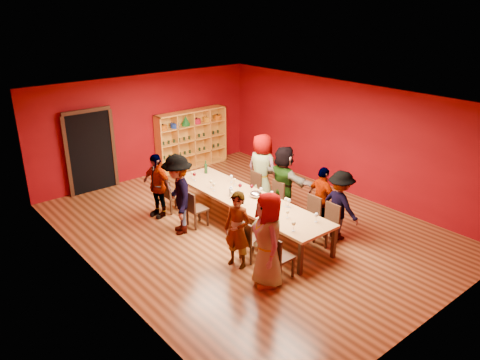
% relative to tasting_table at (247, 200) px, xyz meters
% --- Properties ---
extents(room_shell, '(7.10, 9.10, 3.04)m').
position_rel_tasting_table_xyz_m(room_shell, '(0.00, 0.00, 0.80)').
color(room_shell, '#5D3118').
rests_on(room_shell, ground).
extents(tasting_table, '(1.10, 4.50, 0.75)m').
position_rel_tasting_table_xyz_m(tasting_table, '(0.00, 0.00, 0.00)').
color(tasting_table, '#B8844C').
rests_on(tasting_table, ground).
extents(doorway, '(1.40, 0.17, 2.30)m').
position_rel_tasting_table_xyz_m(doorway, '(-1.80, 4.43, 0.42)').
color(doorway, black).
rests_on(doorway, ground).
extents(shelving_unit, '(2.40, 0.40, 1.80)m').
position_rel_tasting_table_xyz_m(shelving_unit, '(1.40, 4.32, 0.28)').
color(shelving_unit, gold).
rests_on(shelving_unit, ground).
extents(chair_person_left_0, '(0.42, 0.42, 0.89)m').
position_rel_tasting_table_xyz_m(chair_person_left_0, '(-0.91, -1.97, -0.20)').
color(chair_person_left_0, black).
rests_on(chair_person_left_0, ground).
extents(person_left_0, '(0.82, 1.01, 1.83)m').
position_rel_tasting_table_xyz_m(person_left_0, '(-1.18, -1.97, 0.21)').
color(person_left_0, '#49494E').
rests_on(person_left_0, ground).
extents(chair_person_left_1, '(0.42, 0.42, 0.89)m').
position_rel_tasting_table_xyz_m(chair_person_left_1, '(-0.91, -1.14, -0.20)').
color(chair_person_left_1, black).
rests_on(chair_person_left_1, ground).
extents(person_left_1, '(0.58, 0.68, 1.58)m').
position_rel_tasting_table_xyz_m(person_left_1, '(-1.21, -1.14, 0.09)').
color(person_left_1, '#15163A').
rests_on(person_left_1, ground).
extents(chair_person_left_3, '(0.42, 0.42, 0.89)m').
position_rel_tasting_table_xyz_m(chair_person_left_3, '(-0.91, 0.80, -0.20)').
color(chair_person_left_3, black).
rests_on(chair_person_left_3, ground).
extents(person_left_3, '(0.93, 1.29, 1.85)m').
position_rel_tasting_table_xyz_m(person_left_3, '(-1.32, 0.80, 0.23)').
color(person_left_3, silver).
rests_on(person_left_3, ground).
extents(chair_person_left_4, '(0.42, 0.42, 0.89)m').
position_rel_tasting_table_xyz_m(chair_person_left_4, '(-0.91, 1.86, -0.20)').
color(chair_person_left_4, black).
rests_on(chair_person_left_4, ground).
extents(person_left_4, '(0.59, 1.00, 1.59)m').
position_rel_tasting_table_xyz_m(person_left_4, '(-1.25, 1.86, 0.10)').
color(person_left_4, '#CA8789').
rests_on(person_left_4, ground).
extents(chair_person_right_0, '(0.42, 0.42, 0.89)m').
position_rel_tasting_table_xyz_m(chair_person_right_0, '(0.91, -1.67, -0.20)').
color(chair_person_right_0, black).
rests_on(chair_person_right_0, ground).
extents(person_right_0, '(0.51, 1.05, 1.57)m').
position_rel_tasting_table_xyz_m(person_right_0, '(1.25, -1.67, 0.09)').
color(person_right_0, silver).
rests_on(person_right_0, ground).
extents(chair_person_right_1, '(0.42, 0.42, 0.89)m').
position_rel_tasting_table_xyz_m(chair_person_right_1, '(0.91, -1.14, -0.20)').
color(chair_person_right_1, black).
rests_on(chair_person_right_1, ground).
extents(person_right_1, '(0.50, 0.92, 1.51)m').
position_rel_tasting_table_xyz_m(person_right_1, '(1.28, -1.14, 0.05)').
color(person_right_1, silver).
rests_on(person_right_1, ground).
extents(chair_person_right_2, '(0.42, 0.42, 0.89)m').
position_rel_tasting_table_xyz_m(chair_person_right_2, '(0.91, 0.02, -0.20)').
color(chair_person_right_2, black).
rests_on(chair_person_right_2, ground).
extents(person_right_2, '(0.50, 1.62, 1.74)m').
position_rel_tasting_table_xyz_m(person_right_2, '(1.20, 0.02, 0.17)').
color(person_right_2, white).
rests_on(person_right_2, ground).
extents(chair_person_right_3, '(0.42, 0.42, 0.89)m').
position_rel_tasting_table_xyz_m(chair_person_right_3, '(0.91, 0.84, -0.20)').
color(chair_person_right_3, black).
rests_on(chair_person_right_3, ground).
extents(person_right_3, '(0.63, 0.97, 1.85)m').
position_rel_tasting_table_xyz_m(person_right_3, '(1.22, 0.84, 0.22)').
color(person_right_3, '#131535').
rests_on(person_right_3, ground).
extents(wine_glass_0, '(0.08, 0.08, 0.19)m').
position_rel_tasting_table_xyz_m(wine_glass_0, '(-0.26, 1.82, 0.19)').
color(wine_glass_0, silver).
rests_on(wine_glass_0, tasting_table).
extents(wine_glass_1, '(0.08, 0.08, 0.19)m').
position_rel_tasting_table_xyz_m(wine_glass_1, '(0.35, -0.09, 0.19)').
color(wine_glass_1, silver).
rests_on(wine_glass_1, tasting_table).
extents(wine_glass_2, '(0.09, 0.09, 0.22)m').
position_rel_tasting_table_xyz_m(wine_glass_2, '(-0.33, 0.12, 0.21)').
color(wine_glass_2, silver).
rests_on(wine_glass_2, tasting_table).
extents(wine_glass_3, '(0.09, 0.09, 0.22)m').
position_rel_tasting_table_xyz_m(wine_glass_3, '(-0.28, -0.18, 0.21)').
color(wine_glass_3, silver).
rests_on(wine_glass_3, tasting_table).
extents(wine_glass_4, '(0.08, 0.08, 0.21)m').
position_rel_tasting_table_xyz_m(wine_glass_4, '(0.29, -1.83, 0.20)').
color(wine_glass_4, silver).
rests_on(wine_glass_4, tasting_table).
extents(wine_glass_5, '(0.09, 0.09, 0.21)m').
position_rel_tasting_table_xyz_m(wine_glass_5, '(-0.31, 1.64, 0.21)').
color(wine_glass_5, silver).
rests_on(wine_glass_5, tasting_table).
extents(wine_glass_6, '(0.07, 0.07, 0.18)m').
position_rel_tasting_table_xyz_m(wine_glass_6, '(-0.36, -1.04, 0.18)').
color(wine_glass_6, silver).
rests_on(wine_glass_6, tasting_table).
extents(wine_glass_7, '(0.09, 0.09, 0.22)m').
position_rel_tasting_table_xyz_m(wine_glass_7, '(0.09, 0.35, 0.21)').
color(wine_glass_7, silver).
rests_on(wine_glass_7, tasting_table).
extents(wine_glass_8, '(0.07, 0.07, 0.18)m').
position_rel_tasting_table_xyz_m(wine_glass_8, '(-0.03, -1.33, 0.18)').
color(wine_glass_8, silver).
rests_on(wine_glass_8, tasting_table).
extents(wine_glass_9, '(0.08, 0.08, 0.21)m').
position_rel_tasting_table_xyz_m(wine_glass_9, '(0.28, 0.15, 0.20)').
color(wine_glass_9, silver).
rests_on(wine_glass_9, tasting_table).
extents(wine_glass_10, '(0.09, 0.09, 0.21)m').
position_rel_tasting_table_xyz_m(wine_glass_10, '(0.37, -0.97, 0.20)').
color(wine_glass_10, silver).
rests_on(wine_glass_10, tasting_table).
extents(wine_glass_11, '(0.08, 0.08, 0.20)m').
position_rel_tasting_table_xyz_m(wine_glass_11, '(-0.26, 1.01, 0.19)').
color(wine_glass_11, silver).
rests_on(wine_glass_11, tasting_table).
extents(wine_glass_12, '(0.09, 0.09, 0.22)m').
position_rel_tasting_table_xyz_m(wine_glass_12, '(-0.35, -1.82, 0.21)').
color(wine_glass_12, silver).
rests_on(wine_glass_12, tasting_table).
extents(wine_glass_13, '(0.07, 0.07, 0.18)m').
position_rel_tasting_table_xyz_m(wine_glass_13, '(0.27, 0.77, 0.18)').
color(wine_glass_13, silver).
rests_on(wine_glass_13, tasting_table).
extents(wine_glass_14, '(0.08, 0.08, 0.19)m').
position_rel_tasting_table_xyz_m(wine_glass_14, '(-0.34, -0.90, 0.19)').
color(wine_glass_14, silver).
rests_on(wine_glass_14, tasting_table).
extents(wine_glass_15, '(0.08, 0.08, 0.21)m').
position_rel_tasting_table_xyz_m(wine_glass_15, '(-0.33, 0.80, 0.20)').
color(wine_glass_15, silver).
rests_on(wine_glass_15, tasting_table).
extents(wine_glass_16, '(0.08, 0.08, 0.20)m').
position_rel_tasting_table_xyz_m(wine_glass_16, '(0.32, 0.97, 0.19)').
color(wine_glass_16, silver).
rests_on(wine_glass_16, tasting_table).
extents(wine_glass_17, '(0.09, 0.09, 0.22)m').
position_rel_tasting_table_xyz_m(wine_glass_17, '(0.35, -0.91, 0.21)').
color(wine_glass_17, silver).
rests_on(wine_glass_17, tasting_table).
extents(spittoon_bowl, '(0.28, 0.28, 0.15)m').
position_rel_tasting_table_xyz_m(spittoon_bowl, '(0.19, -0.09, 0.12)').
color(spittoon_bowl, silver).
rests_on(spittoon_bowl, tasting_table).
extents(carafe_a, '(0.11, 0.11, 0.24)m').
position_rel_tasting_table_xyz_m(carafe_a, '(-0.22, 0.31, 0.16)').
color(carafe_a, silver).
rests_on(carafe_a, tasting_table).
extents(carafe_b, '(0.14, 0.14, 0.29)m').
position_rel_tasting_table_xyz_m(carafe_b, '(0.21, -0.60, 0.18)').
color(carafe_b, silver).
rests_on(carafe_b, tasting_table).
extents(wine_bottle, '(0.10, 0.10, 0.34)m').
position_rel_tasting_table_xyz_m(wine_bottle, '(0.21, 1.89, 0.18)').
color(wine_bottle, '#133618').
rests_on(wine_bottle, tasting_table).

